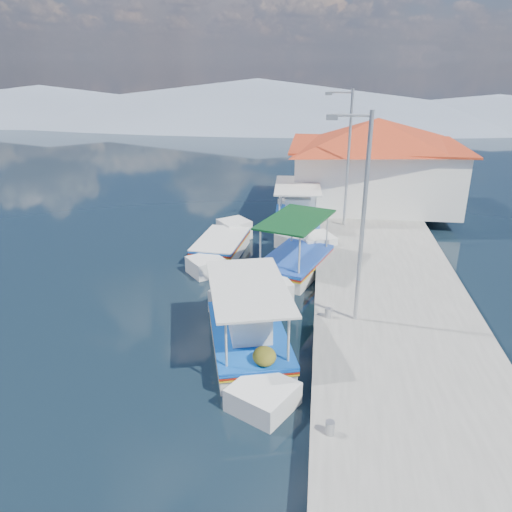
# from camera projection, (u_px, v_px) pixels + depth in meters

# --- Properties ---
(ground) EXTENTS (160.00, 160.00, 0.00)m
(ground) POSITION_uv_depth(u_px,v_px,m) (188.00, 360.00, 13.68)
(ground) COLOR black
(ground) RESTS_ON ground
(quay) EXTENTS (5.00, 44.00, 0.50)m
(quay) POSITION_uv_depth(u_px,v_px,m) (384.00, 275.00, 18.43)
(quay) COLOR #9E9B94
(quay) RESTS_ON ground
(bollards) EXTENTS (0.20, 17.20, 0.30)m
(bollards) POSITION_uv_depth(u_px,v_px,m) (327.00, 270.00, 17.84)
(bollards) COLOR #A5A8AD
(bollards) RESTS_ON quay
(main_caique) EXTENTS (3.22, 6.62, 2.27)m
(main_caique) POSITION_uv_depth(u_px,v_px,m) (250.00, 337.00, 13.98)
(main_caique) COLOR silver
(main_caique) RESTS_ON ground
(caique_green_canopy) EXTENTS (3.30, 6.13, 2.43)m
(caique_green_canopy) POSITION_uv_depth(u_px,v_px,m) (294.00, 263.00, 19.14)
(caique_green_canopy) COLOR silver
(caique_green_canopy) RESTS_ON ground
(caique_blue_hull) EXTENTS (2.09, 5.92, 1.06)m
(caique_blue_hull) POSITION_uv_depth(u_px,v_px,m) (221.00, 247.00, 21.01)
(caique_blue_hull) COLOR silver
(caique_blue_hull) RESTS_ON ground
(caique_far) EXTENTS (2.26, 6.97, 2.44)m
(caique_far) POSITION_uv_depth(u_px,v_px,m) (297.00, 221.00, 23.85)
(caique_far) COLOR silver
(caique_far) RESTS_ON ground
(harbor_building) EXTENTS (10.49, 10.49, 4.40)m
(harbor_building) POSITION_uv_depth(u_px,v_px,m) (375.00, 160.00, 25.75)
(harbor_building) COLOR white
(harbor_building) RESTS_ON quay
(lamp_post_near) EXTENTS (1.21, 0.14, 6.00)m
(lamp_post_near) POSITION_uv_depth(u_px,v_px,m) (361.00, 210.00, 13.57)
(lamp_post_near) COLOR #A5A8AD
(lamp_post_near) RESTS_ON quay
(lamp_post_far) EXTENTS (1.21, 0.14, 6.00)m
(lamp_post_far) POSITION_uv_depth(u_px,v_px,m) (347.00, 152.00, 21.86)
(lamp_post_far) COLOR #A5A8AD
(lamp_post_far) RESTS_ON quay
(mountain_ridge) EXTENTS (171.40, 96.00, 5.50)m
(mountain_ridge) POSITION_uv_depth(u_px,v_px,m) (347.00, 105.00, 63.75)
(mountain_ridge) COLOR slate
(mountain_ridge) RESTS_ON ground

